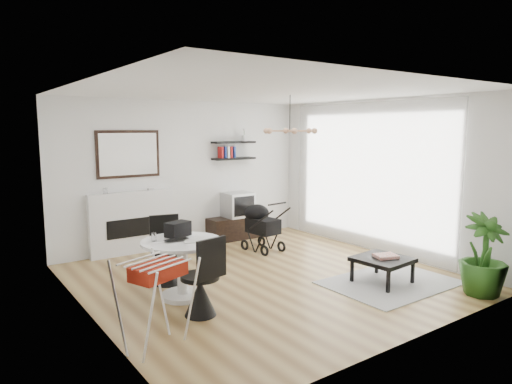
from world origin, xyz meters
TOP-DOWN VIEW (x-y plane):
  - floor at (0.00, 0.00)m, footprint 5.00×5.00m
  - ceiling at (0.00, 0.00)m, footprint 5.00×5.00m
  - wall_back at (0.00, 2.50)m, footprint 5.00×0.00m
  - wall_left at (-2.50, 0.00)m, footprint 0.00×5.00m
  - wall_right at (2.50, 0.00)m, footprint 0.00×5.00m
  - sheer_curtain at (2.40, 0.20)m, footprint 0.04×3.60m
  - fireplace at (-1.10, 2.42)m, footprint 1.50×0.17m
  - shelf_lower at (0.99, 2.37)m, footprint 0.90×0.25m
  - shelf_upper at (0.99, 2.37)m, footprint 0.90×0.25m
  - pendant_lamp at (0.70, 0.30)m, footprint 0.90×0.90m
  - tv_console at (0.99, 2.28)m, footprint 1.19×0.42m
  - crt_tv at (1.01, 2.28)m, footprint 0.56×0.48m
  - dining_table at (-1.35, -0.03)m, footprint 1.04×1.04m
  - laptop at (-1.41, -0.06)m, footprint 0.33×0.22m
  - black_bag at (-1.28, 0.21)m, footprint 0.37×0.29m
  - newspaper at (-1.19, -0.14)m, footprint 0.40×0.37m
  - drinking_glass at (-1.65, 0.15)m, footprint 0.06×0.06m
  - chair_far at (-1.27, 0.60)m, footprint 0.48×0.50m
  - chair_near at (-1.43, -0.68)m, footprint 0.48×0.50m
  - drying_rack at (-2.18, -1.12)m, footprint 0.76×0.74m
  - stroller at (0.88, 1.30)m, footprint 0.54×0.79m
  - rug at (1.32, -1.23)m, footprint 1.82×1.31m
  - coffee_table at (1.22, -1.16)m, footprint 0.76×0.76m
  - magazines at (1.26, -1.18)m, footprint 0.37×0.33m
  - potted_plant at (1.93, -2.22)m, footprint 0.74×0.74m

SIDE VIEW (x-z plane):
  - floor at x=0.00m, z-range 0.00..0.00m
  - rug at x=1.32m, z-range 0.00..0.01m
  - tv_console at x=0.99m, z-range 0.00..0.45m
  - chair_far at x=-1.27m, z-range -0.18..0.78m
  - chair_near at x=-1.43m, z-range -0.18..0.78m
  - coffee_table at x=1.22m, z-range 0.15..0.51m
  - magazines at x=1.26m, z-range 0.37..0.42m
  - stroller at x=0.88m, z-range -0.07..0.86m
  - drying_rack at x=-2.18m, z-range 0.02..0.93m
  - dining_table at x=-1.35m, z-range 0.12..0.88m
  - potted_plant at x=1.93m, z-range 0.00..1.08m
  - fireplace at x=-1.10m, z-range -0.39..1.77m
  - crt_tv at x=1.01m, z-range 0.45..0.93m
  - newspaper at x=-1.19m, z-range 0.76..0.77m
  - laptop at x=-1.41m, z-range 0.76..0.79m
  - drinking_glass at x=-1.65m, z-range 0.76..0.87m
  - black_bag at x=-1.28m, z-range 0.76..0.96m
  - wall_back at x=0.00m, z-range -1.15..3.85m
  - wall_left at x=-2.50m, z-range -1.15..3.85m
  - wall_right at x=2.50m, z-range -1.15..3.85m
  - sheer_curtain at x=2.40m, z-range 0.05..2.65m
  - shelf_lower at x=0.99m, z-range 1.58..1.62m
  - shelf_upper at x=0.99m, z-range 1.90..1.94m
  - pendant_lamp at x=0.70m, z-range 2.10..2.20m
  - ceiling at x=0.00m, z-range 2.70..2.70m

